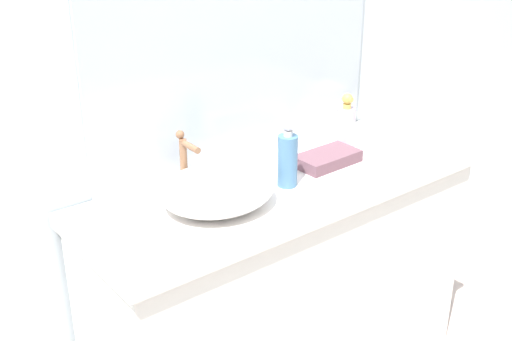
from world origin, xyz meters
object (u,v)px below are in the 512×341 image
object	(u,v)px
lotion_bottle	(346,124)
soap_dispenser	(288,158)
sink_basin	(217,189)
folded_hand_towel	(327,159)
tissue_box	(387,119)

from	to	relation	value
lotion_bottle	soap_dispenser	bearing A→B (deg)	-161.85
sink_basin	folded_hand_towel	size ratio (longest dim) A/B	1.57
lotion_bottle	folded_hand_towel	distance (m)	0.20
folded_hand_towel	tissue_box	bearing A→B (deg)	9.46
tissue_box	folded_hand_towel	bearing A→B (deg)	-170.54
sink_basin	lotion_bottle	xyz separation A→B (m)	(0.65, 0.11, 0.03)
sink_basin	soap_dispenser	xyz separation A→B (m)	(0.26, -0.02, 0.04)
lotion_bottle	folded_hand_towel	world-z (taller)	lotion_bottle
lotion_bottle	tissue_box	world-z (taller)	lotion_bottle
sink_basin	soap_dispenser	distance (m)	0.27
lotion_bottle	tissue_box	size ratio (longest dim) A/B	1.31
folded_hand_towel	sink_basin	bearing A→B (deg)	-176.85
tissue_box	sink_basin	bearing A→B (deg)	-174.08
sink_basin	soap_dispenser	size ratio (longest dim) A/B	1.58
lotion_bottle	tissue_box	xyz separation A→B (m)	(0.20, -0.02, -0.02)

